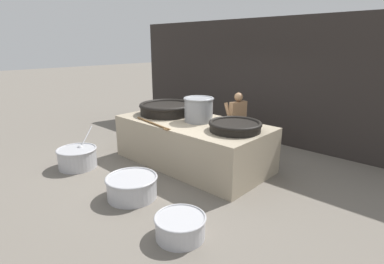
{
  "coord_description": "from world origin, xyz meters",
  "views": [
    {
      "loc": [
        4.25,
        -4.57,
        2.56
      ],
      "look_at": [
        0.0,
        0.0,
        0.72
      ],
      "focal_mm": 28.0,
      "sensor_mm": 36.0,
      "label": 1
    }
  ],
  "objects_px": {
    "giant_wok_far": "(235,126)",
    "prep_bowl_meat": "(132,186)",
    "giant_wok_near": "(167,108)",
    "prep_bowl_vegetables": "(77,157)",
    "cook": "(237,120)",
    "prep_bowl_extra": "(180,226)",
    "stock_pot": "(199,109)"
  },
  "relations": [
    {
      "from": "giant_wok_near",
      "to": "cook",
      "type": "relative_size",
      "value": 0.87
    },
    {
      "from": "giant_wok_far",
      "to": "prep_bowl_extra",
      "type": "bearing_deg",
      "value": -73.93
    },
    {
      "from": "giant_wok_near",
      "to": "cook",
      "type": "xyz_separation_m",
      "value": [
        1.21,
        1.18,
        -0.31
      ]
    },
    {
      "from": "stock_pot",
      "to": "prep_bowl_meat",
      "type": "height_order",
      "value": "stock_pot"
    },
    {
      "from": "prep_bowl_meat",
      "to": "giant_wok_near",
      "type": "bearing_deg",
      "value": 121.86
    },
    {
      "from": "giant_wok_near",
      "to": "giant_wok_far",
      "type": "distance_m",
      "value": 2.01
    },
    {
      "from": "giant_wok_near",
      "to": "prep_bowl_vegetables",
      "type": "distance_m",
      "value": 2.26
    },
    {
      "from": "giant_wok_near",
      "to": "prep_bowl_meat",
      "type": "relative_size",
      "value": 1.43
    },
    {
      "from": "giant_wok_near",
      "to": "prep_bowl_vegetables",
      "type": "relative_size",
      "value": 1.28
    },
    {
      "from": "prep_bowl_extra",
      "to": "giant_wok_near",
      "type": "bearing_deg",
      "value": 140.34
    },
    {
      "from": "giant_wok_far",
      "to": "prep_bowl_extra",
      "type": "xyz_separation_m",
      "value": [
        0.6,
        -2.1,
        -0.89
      ]
    },
    {
      "from": "giant_wok_near",
      "to": "prep_bowl_extra",
      "type": "relative_size",
      "value": 1.78
    },
    {
      "from": "prep_bowl_vegetables",
      "to": "prep_bowl_extra",
      "type": "distance_m",
      "value": 3.35
    },
    {
      "from": "prep_bowl_meat",
      "to": "stock_pot",
      "type": "bearing_deg",
      "value": 95.64
    },
    {
      "from": "giant_wok_far",
      "to": "cook",
      "type": "relative_size",
      "value": 0.69
    },
    {
      "from": "giant_wok_far",
      "to": "stock_pot",
      "type": "bearing_deg",
      "value": 176.16
    },
    {
      "from": "stock_pot",
      "to": "giant_wok_far",
      "type": "bearing_deg",
      "value": -3.84
    },
    {
      "from": "stock_pot",
      "to": "prep_bowl_meat",
      "type": "relative_size",
      "value": 0.72
    },
    {
      "from": "prep_bowl_vegetables",
      "to": "prep_bowl_extra",
      "type": "xyz_separation_m",
      "value": [
        3.34,
        -0.22,
        -0.06
      ]
    },
    {
      "from": "stock_pot",
      "to": "prep_bowl_extra",
      "type": "distance_m",
      "value": 2.89
    },
    {
      "from": "cook",
      "to": "prep_bowl_vegetables",
      "type": "relative_size",
      "value": 1.47
    },
    {
      "from": "prep_bowl_meat",
      "to": "prep_bowl_extra",
      "type": "distance_m",
      "value": 1.42
    },
    {
      "from": "giant_wok_near",
      "to": "giant_wok_far",
      "type": "relative_size",
      "value": 1.26
    },
    {
      "from": "giant_wok_far",
      "to": "prep_bowl_meat",
      "type": "relative_size",
      "value": 1.14
    },
    {
      "from": "stock_pot",
      "to": "prep_bowl_meat",
      "type": "distance_m",
      "value": 2.2
    },
    {
      "from": "prep_bowl_extra",
      "to": "prep_bowl_meat",
      "type": "bearing_deg",
      "value": 170.95
    },
    {
      "from": "cook",
      "to": "prep_bowl_extra",
      "type": "height_order",
      "value": "cook"
    },
    {
      "from": "cook",
      "to": "giant_wok_far",
      "type": "bearing_deg",
      "value": 137.32
    },
    {
      "from": "prep_bowl_vegetables",
      "to": "giant_wok_far",
      "type": "bearing_deg",
      "value": 34.45
    },
    {
      "from": "prep_bowl_vegetables",
      "to": "prep_bowl_extra",
      "type": "bearing_deg",
      "value": -3.72
    },
    {
      "from": "giant_wok_far",
      "to": "prep_bowl_vegetables",
      "type": "height_order",
      "value": "giant_wok_far"
    },
    {
      "from": "giant_wok_near",
      "to": "prep_bowl_vegetables",
      "type": "xyz_separation_m",
      "value": [
        -0.73,
        -1.95,
        -0.87
      ]
    }
  ]
}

